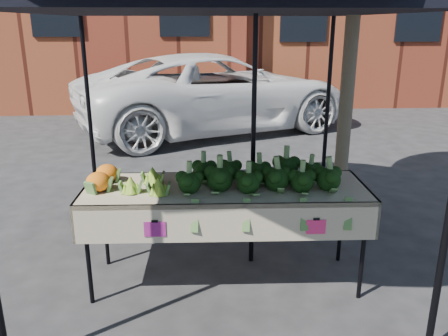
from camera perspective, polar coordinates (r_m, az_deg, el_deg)
ground at (r=4.19m, az=0.08°, el=-14.42°), size 90.00×90.00×0.00m
table at (r=4.05m, az=0.16°, el=-8.30°), size 2.42×0.86×0.90m
canopy at (r=4.14m, az=-1.24°, el=5.77°), size 3.16×3.16×2.74m
broccoli_heap at (r=3.88m, az=4.20°, el=-0.30°), size 1.37×0.57×0.26m
romanesco_cluster at (r=3.85m, az=-9.75°, el=-1.15°), size 0.43×0.47×0.20m
cauliflower_pair at (r=3.99m, az=-14.91°, el=-0.99°), size 0.23×0.43×0.18m
street_tree at (r=5.02m, az=15.70°, el=16.23°), size 2.18×2.18×4.30m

